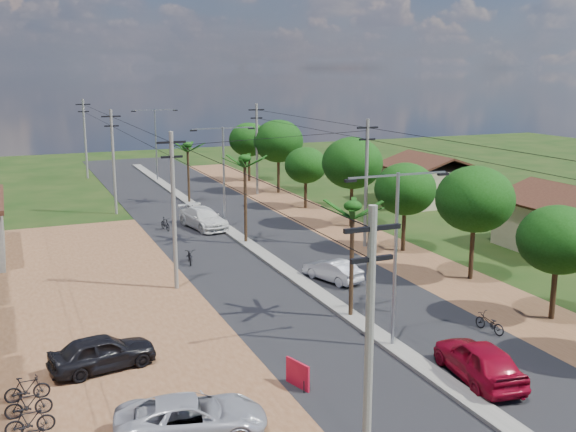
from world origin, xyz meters
The scene contains 35 objects.
ground centered at (0.00, 0.00, 0.00)m, with size 160.00×160.00×0.00m, color black.
road centered at (0.00, 15.00, 0.02)m, with size 12.00×110.00×0.04m, color black.
median centered at (0.00, 18.00, 0.09)m, with size 1.00×90.00×0.18m, color #605E56.
dirt_lot_west centered at (-15.00, 8.00, 0.02)m, with size 18.00×46.00×0.04m, color brown.
dirt_shoulder_east centered at (8.50, 15.00, 0.01)m, with size 5.00×90.00×0.03m, color brown.
house_east_near centered at (20.00, 10.00, 2.39)m, with size 7.60×7.50×4.60m.
house_east_far centered at (21.00, 28.00, 2.39)m, with size 7.60×7.50×4.60m.
tree_east_b centered at (9.30, 0.00, 4.11)m, with size 4.00×4.00×5.83m.
tree_east_c centered at (9.70, 7.00, 4.86)m, with size 4.60×4.60×6.83m.
tree_east_d centered at (9.40, 14.00, 4.34)m, with size 4.20×4.20×6.13m.
tree_east_e centered at (9.60, 22.00, 5.09)m, with size 4.80×4.80×7.14m.
tree_east_f centered at (9.20, 30.00, 3.89)m, with size 3.80×3.80×5.52m.
tree_east_g centered at (9.80, 38.00, 5.24)m, with size 5.00×5.00×7.38m.
tree_east_h centered at (9.50, 46.00, 4.64)m, with size 4.40×4.40×6.52m.
palm_median_near centered at (0.00, 4.00, 5.54)m, with size 2.00×2.00×6.15m.
palm_median_mid centered at (0.00, 20.00, 5.90)m, with size 2.00×2.00×6.55m.
palm_median_far centered at (0.00, 36.00, 5.26)m, with size 2.00×2.00×5.85m.
streetlight_near centered at (0.00, 0.00, 4.79)m, with size 5.10×0.18×8.00m.
streetlight_mid centered at (0.00, 25.00, 4.79)m, with size 5.10×0.18×8.00m.
streetlight_far centered at (0.00, 50.00, 4.79)m, with size 5.10×0.18×8.00m.
utility_pole_w_a centered at (-7.00, -10.00, 4.76)m, with size 1.60×0.24×9.00m.
utility_pole_w_b centered at (-7.00, 12.00, 4.76)m, with size 1.60×0.24×9.00m.
utility_pole_w_c centered at (-7.00, 34.00, 4.76)m, with size 1.60×0.24×9.00m.
utility_pole_w_d centered at (-7.00, 55.00, 4.76)m, with size 1.60×0.24×9.00m.
utility_pole_e_b centered at (7.50, 16.00, 4.76)m, with size 1.60×0.24×9.00m.
utility_pole_e_c centered at (7.50, 38.00, 4.76)m, with size 1.60×0.24×9.00m.
car_red_near centered at (1.50, -4.13, 0.83)m, with size 1.95×4.85×1.65m, color maroon.
car_silver_mid centered at (1.85, 9.77, 0.64)m, with size 1.36×3.89×1.28m, color #ACADB5.
car_white_far centered at (-1.50, 25.78, 0.80)m, with size 2.23×5.48×1.59m, color silver.
car_parked_silver centered at (-10.31, -3.91, 0.72)m, with size 2.38×5.16×1.43m, color #ACADB5.
car_parked_dark centered at (-12.36, 2.75, 0.75)m, with size 1.76×4.38×1.49m, color black.
moto_rider_east centered at (5.20, -0.26, 0.45)m, with size 0.60×1.73×0.91m, color black.
moto_rider_west_a centered at (-5.00, 16.65, 0.51)m, with size 0.67×1.93×1.01m, color black.
moto_rider_west_b centered at (-4.44, 26.25, 0.51)m, with size 0.48×1.69×1.02m, color black.
roadside_sign centered at (-5.50, -1.91, 0.55)m, with size 0.47×1.30×1.11m.
Camera 1 is at (-15.35, -24.39, 12.35)m, focal length 42.00 mm.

